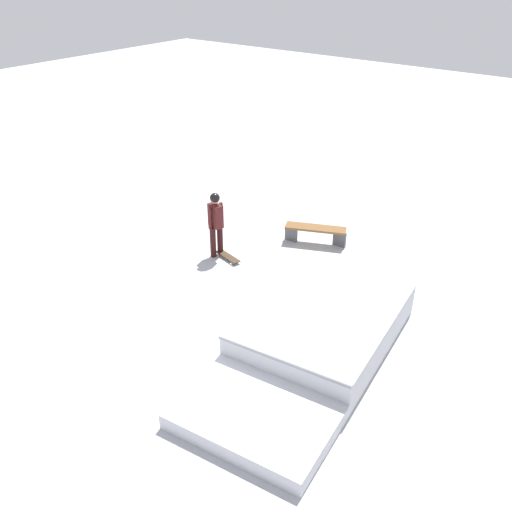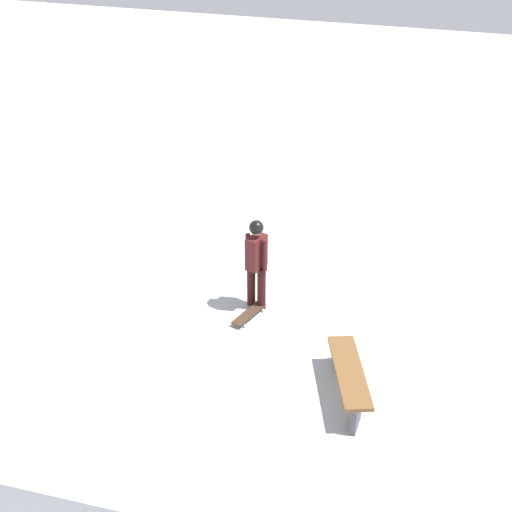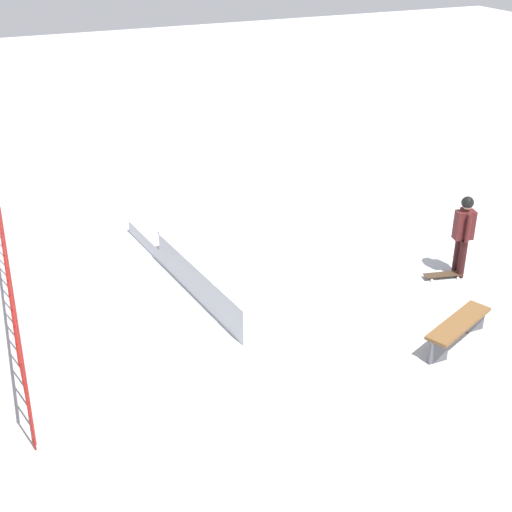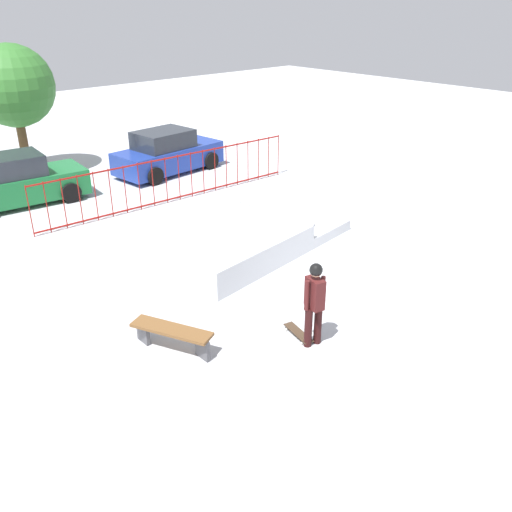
{
  "view_description": "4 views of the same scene",
  "coord_description": "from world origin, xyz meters",
  "px_view_note": "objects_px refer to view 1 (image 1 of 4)",
  "views": [
    {
      "loc": [
        6.52,
        5.64,
        6.96
      ],
      "look_at": [
        -1.99,
        -0.89,
        0.9
      ],
      "focal_mm": 38.56,
      "sensor_mm": 36.0,
      "label": 1
    },
    {
      "loc": [
        -6.07,
        6.04,
        6.53
      ],
      "look_at": [
        -2.65,
        -2.77,
        1.0
      ],
      "focal_mm": 44.37,
      "sensor_mm": 36.0,
      "label": 2
    },
    {
      "loc": [
        -12.75,
        6.21,
        6.92
      ],
      "look_at": [
        -1.35,
        1.25,
        0.6
      ],
      "focal_mm": 49.46,
      "sensor_mm": 36.0,
      "label": 3
    },
    {
      "loc": [
        -9.41,
        -8.45,
        6.07
      ],
      "look_at": [
        -2.11,
        -0.45,
        0.9
      ],
      "focal_mm": 38.41,
      "sensor_mm": 36.0,
      "label": 4
    }
  ],
  "objects_px": {
    "skateboard": "(228,257)",
    "park_bench": "(315,231)",
    "skate_ramp": "(313,338)",
    "skater": "(216,220)"
  },
  "relations": [
    {
      "from": "skateboard",
      "to": "park_bench",
      "type": "xyz_separation_m",
      "value": [
        -2.09,
        1.29,
        0.28
      ]
    },
    {
      "from": "park_bench",
      "to": "skateboard",
      "type": "bearing_deg",
      "value": -31.74
    },
    {
      "from": "skate_ramp",
      "to": "park_bench",
      "type": "distance_m",
      "value": 4.52
    },
    {
      "from": "skater",
      "to": "park_bench",
      "type": "bearing_deg",
      "value": 64.82
    },
    {
      "from": "skateboard",
      "to": "skater",
      "type": "bearing_deg",
      "value": -166.17
    },
    {
      "from": "skate_ramp",
      "to": "skater",
      "type": "bearing_deg",
      "value": -120.42
    },
    {
      "from": "skater",
      "to": "park_bench",
      "type": "xyz_separation_m",
      "value": [
        -2.09,
        1.66,
        -0.65
      ]
    },
    {
      "from": "skater",
      "to": "skateboard",
      "type": "xyz_separation_m",
      "value": [
        -0.0,
        0.37,
        -0.93
      ]
    },
    {
      "from": "park_bench",
      "to": "skater",
      "type": "bearing_deg",
      "value": -38.39
    },
    {
      "from": "skate_ramp",
      "to": "skateboard",
      "type": "relative_size",
      "value": 6.88
    }
  ]
}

